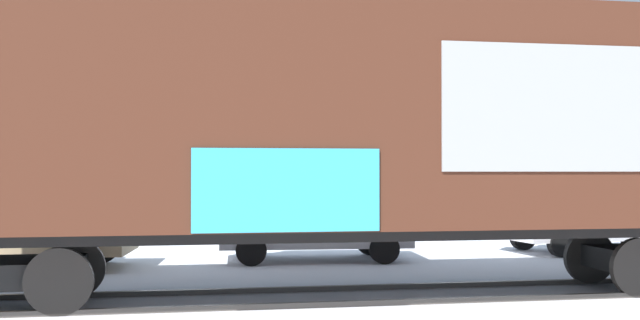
{
  "coord_description": "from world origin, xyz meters",
  "views": [
    {
      "loc": [
        -4.16,
        -11.11,
        1.96
      ],
      "look_at": [
        -1.23,
        1.05,
        2.14
      ],
      "focal_mm": 41.96,
      "sensor_mm": 36.0,
      "label": 1
    }
  ],
  "objects": [
    {
      "name": "track",
      "position": [
        -1.32,
        0.03,
        0.04
      ],
      "size": [
        59.98,
        5.35,
        0.08
      ],
      "color": "#4C4742",
      "rests_on": "ground_plane"
    },
    {
      "name": "parked_car_white",
      "position": [
        6.62,
        4.98,
        0.86
      ],
      "size": [
        4.72,
        2.01,
        1.66
      ],
      "color": "silver",
      "rests_on": "ground_plane"
    },
    {
      "name": "freight_car",
      "position": [
        -0.88,
        -0.0,
        2.68
      ],
      "size": [
        14.63,
        3.99,
        4.63
      ],
      "color": "#472316",
      "rests_on": "ground_plane"
    },
    {
      "name": "parked_car_silver",
      "position": [
        -0.53,
        4.9,
        0.84
      ],
      "size": [
        4.29,
        2.31,
        1.66
      ],
      "color": "#B7BABF",
      "rests_on": "ground_plane"
    },
    {
      "name": "flagpole",
      "position": [
        -1.07,
        11.21,
        5.87
      ],
      "size": [
        1.24,
        1.18,
        9.03
      ],
      "color": "silver",
      "rests_on": "ground_plane"
    },
    {
      "name": "hillside",
      "position": [
        -0.06,
        56.62,
        5.99
      ],
      "size": [
        120.02,
        34.94,
        16.67
      ],
      "color": "silver",
      "rests_on": "ground_plane"
    },
    {
      "name": "parked_car_tan",
      "position": [
        -6.67,
        4.85,
        0.82
      ],
      "size": [
        4.94,
        2.61,
        1.59
      ],
      "color": "#9E8966",
      "rests_on": "ground_plane"
    },
    {
      "name": "ground_plane",
      "position": [
        0.0,
        0.0,
        0.0
      ],
      "size": [
        260.0,
        260.0,
        0.0
      ],
      "primitive_type": "plane",
      "color": "silver"
    }
  ]
}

